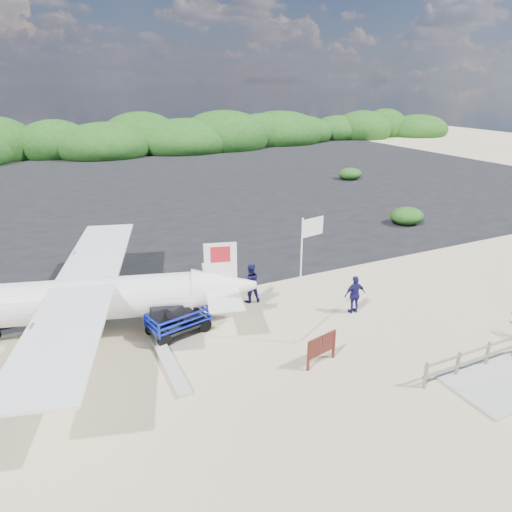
{
  "coord_description": "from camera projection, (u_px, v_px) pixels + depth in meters",
  "views": [
    {
      "loc": [
        -7.74,
        -14.2,
        9.81
      ],
      "look_at": [
        0.82,
        3.75,
        2.16
      ],
      "focal_mm": 32.0,
      "sensor_mm": 36.0,
      "label": 1
    }
  ],
  "objects": [
    {
      "name": "aircraft_large",
      "position": [
        240.0,
        189.0,
        44.21
      ],
      "size": [
        19.17,
        19.17,
        4.65
      ],
      "primitive_type": null,
      "rotation": [
        0.0,
        0.0,
        2.86
      ],
      "color": "#B2B2B2",
      "rests_on": "ground"
    },
    {
      "name": "lagoon",
      "position": [
        35.0,
        375.0,
        16.24
      ],
      "size": [
        9.0,
        7.0,
        0.4
      ],
      "primitive_type": null,
      "color": "#B2B2B2",
      "rests_on": "ground"
    },
    {
      "name": "crew_c",
      "position": [
        355.0,
        295.0,
        20.35
      ],
      "size": [
        1.07,
        0.51,
        1.78
      ],
      "primitive_type": "imported",
      "rotation": [
        0.0,
        0.0,
        3.06
      ],
      "color": "#16144E",
      "rests_on": "ground"
    },
    {
      "name": "crew_a",
      "position": [
        181.0,
        293.0,
        20.45
      ],
      "size": [
        0.75,
        0.59,
        1.83
      ],
      "primitive_type": "imported",
      "rotation": [
        0.0,
        0.0,
        2.9
      ],
      "color": "#16144E",
      "rests_on": "ground"
    },
    {
      "name": "asphalt_apron",
      "position": [
        131.0,
        190.0,
        43.86
      ],
      "size": [
        90.0,
        50.0,
        0.04
      ],
      "primitive_type": null,
      "color": "#B2B2B2",
      "rests_on": "ground"
    },
    {
      "name": "signboard",
      "position": [
        321.0,
        364.0,
        16.9
      ],
      "size": [
        1.49,
        0.47,
        1.23
      ],
      "primitive_type": null,
      "rotation": [
        0.0,
        0.0,
        0.22
      ],
      "color": "#521F17",
      "rests_on": "ground"
    },
    {
      "name": "ground",
      "position": [
        277.0,
        338.0,
        18.59
      ],
      "size": [
        160.0,
        160.0,
        0.0
      ],
      "primitive_type": "plane",
      "color": "beige"
    },
    {
      "name": "baggage_cart",
      "position": [
        179.0,
        333.0,
        18.94
      ],
      "size": [
        2.91,
        2.06,
        1.32
      ],
      "primitive_type": null,
      "rotation": [
        0.0,
        0.0,
        0.23
      ],
      "color": "#0C1DB8",
      "rests_on": "ground"
    },
    {
      "name": "walkway_pad",
      "position": [
        499.0,
        385.0,
        15.75
      ],
      "size": [
        3.5,
        2.5,
        0.1
      ],
      "primitive_type": null,
      "color": "#B2B2B2",
      "rests_on": "ground"
    },
    {
      "name": "vegetation_band",
      "position": [
        96.0,
        154.0,
        64.92
      ],
      "size": [
        124.0,
        8.0,
        4.4
      ],
      "primitive_type": null,
      "color": "#B2B2B2",
      "rests_on": "ground"
    },
    {
      "name": "crew_b",
      "position": [
        250.0,
        283.0,
        21.34
      ],
      "size": [
        1.05,
        0.89,
        1.92
      ],
      "primitive_type": "imported",
      "rotation": [
        0.0,
        0.0,
        2.95
      ],
      "color": "#16144E",
      "rests_on": "ground"
    },
    {
      "name": "flagpole",
      "position": [
        298.0,
        343.0,
        18.24
      ],
      "size": [
        1.11,
        0.63,
        5.21
      ],
      "primitive_type": null,
      "rotation": [
        0.0,
        0.0,
        0.19
      ],
      "color": "white",
      "rests_on": "ground"
    },
    {
      "name": "fence",
      "position": [
        485.0,
        366.0,
        16.79
      ],
      "size": [
        6.4,
        2.0,
        1.1
      ],
      "primitive_type": null,
      "color": "#B2B2B2",
      "rests_on": "ground"
    }
  ]
}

